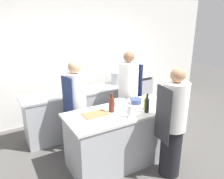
{
  "coord_description": "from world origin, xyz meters",
  "views": [
    {
      "loc": [
        -1.74,
        -2.65,
        2.28
      ],
      "look_at": [
        0.0,
        0.35,
        1.16
      ],
      "focal_mm": 35.0,
      "sensor_mm": 36.0,
      "label": 1
    }
  ],
  "objects_px": {
    "chef_at_prep_near": "(173,125)",
    "bowl_ceramic_blue": "(132,110)",
    "oven_range": "(133,92)",
    "bottle_cooking_oil": "(112,105)",
    "stockpot": "(117,78)",
    "chef_at_pass_far": "(77,106)",
    "bowl_prep_small": "(120,102)",
    "chef_at_stove": "(128,96)",
    "bottle_olive_oil": "(130,111)",
    "bowl_mixing_large": "(136,101)",
    "bottle_wine": "(147,105)",
    "bottle_vinegar": "(146,104)",
    "cup": "(165,107)"
  },
  "relations": [
    {
      "from": "oven_range",
      "to": "bowl_mixing_large",
      "type": "distance_m",
      "value": 1.96
    },
    {
      "from": "cup",
      "to": "bottle_olive_oil",
      "type": "bearing_deg",
      "value": 176.09
    },
    {
      "from": "oven_range",
      "to": "bottle_cooking_oil",
      "type": "distance_m",
      "value": 2.39
    },
    {
      "from": "bottle_olive_oil",
      "to": "stockpot",
      "type": "bearing_deg",
      "value": 64.9
    },
    {
      "from": "chef_at_stove",
      "to": "bowl_mixing_large",
      "type": "xyz_separation_m",
      "value": [
        -0.17,
        -0.48,
        0.09
      ]
    },
    {
      "from": "oven_range",
      "to": "bottle_cooking_oil",
      "type": "bearing_deg",
      "value": -133.82
    },
    {
      "from": "chef_at_prep_near",
      "to": "cup",
      "type": "height_order",
      "value": "chef_at_prep_near"
    },
    {
      "from": "bowl_prep_small",
      "to": "stockpot",
      "type": "xyz_separation_m",
      "value": [
        0.6,
        1.1,
        0.09
      ]
    },
    {
      "from": "chef_at_prep_near",
      "to": "oven_range",
      "type": "bearing_deg",
      "value": -13.77
    },
    {
      "from": "chef_at_prep_near",
      "to": "cup",
      "type": "relative_size",
      "value": 19.14
    },
    {
      "from": "chef_at_stove",
      "to": "bottle_cooking_oil",
      "type": "bearing_deg",
      "value": -62.4
    },
    {
      "from": "bowl_ceramic_blue",
      "to": "stockpot",
      "type": "distance_m",
      "value": 1.55
    },
    {
      "from": "chef_at_prep_near",
      "to": "bottle_cooking_oil",
      "type": "relative_size",
      "value": 5.48
    },
    {
      "from": "bottle_cooking_oil",
      "to": "bowl_prep_small",
      "type": "xyz_separation_m",
      "value": [
        0.27,
        0.19,
        -0.08
      ]
    },
    {
      "from": "bottle_olive_oil",
      "to": "cup",
      "type": "xyz_separation_m",
      "value": [
        0.64,
        -0.04,
        -0.06
      ]
    },
    {
      "from": "oven_range",
      "to": "bowl_mixing_large",
      "type": "bearing_deg",
      "value": -124.33
    },
    {
      "from": "bottle_wine",
      "to": "bowl_mixing_large",
      "type": "bearing_deg",
      "value": 79.44
    },
    {
      "from": "chef_at_stove",
      "to": "bowl_prep_small",
      "type": "distance_m",
      "value": 0.59
    },
    {
      "from": "bowl_mixing_large",
      "to": "bowl_ceramic_blue",
      "type": "relative_size",
      "value": 1.18
    },
    {
      "from": "chef_at_stove",
      "to": "stockpot",
      "type": "bearing_deg",
      "value": 154.62
    },
    {
      "from": "oven_range",
      "to": "bottle_olive_oil",
      "type": "relative_size",
      "value": 3.66
    },
    {
      "from": "bowl_mixing_large",
      "to": "chef_at_stove",
      "type": "bearing_deg",
      "value": 70.2
    },
    {
      "from": "bottle_cooking_oil",
      "to": "cup",
      "type": "height_order",
      "value": "bottle_cooking_oil"
    },
    {
      "from": "bottle_olive_oil",
      "to": "bottle_wine",
      "type": "distance_m",
      "value": 0.33
    },
    {
      "from": "chef_at_prep_near",
      "to": "bowl_ceramic_blue",
      "type": "distance_m",
      "value": 0.65
    },
    {
      "from": "chef_at_stove",
      "to": "bottle_vinegar",
      "type": "distance_m",
      "value": 0.81
    },
    {
      "from": "bowl_prep_small",
      "to": "bottle_cooking_oil",
      "type": "bearing_deg",
      "value": -144.76
    },
    {
      "from": "bottle_olive_oil",
      "to": "bowl_mixing_large",
      "type": "bearing_deg",
      "value": 45.04
    },
    {
      "from": "chef_at_prep_near",
      "to": "chef_at_pass_far",
      "type": "relative_size",
      "value": 1.01
    },
    {
      "from": "bottle_olive_oil",
      "to": "stockpot",
      "type": "relative_size",
      "value": 0.99
    },
    {
      "from": "chef_at_prep_near",
      "to": "bottle_olive_oil",
      "type": "distance_m",
      "value": 0.65
    },
    {
      "from": "bowl_ceramic_blue",
      "to": "bowl_mixing_large",
      "type": "bearing_deg",
      "value": 43.99
    },
    {
      "from": "bottle_wine",
      "to": "bowl_mixing_large",
      "type": "xyz_separation_m",
      "value": [
        0.07,
        0.39,
        -0.08
      ]
    },
    {
      "from": "oven_range",
      "to": "chef_at_stove",
      "type": "distance_m",
      "value": 1.46
    },
    {
      "from": "cup",
      "to": "stockpot",
      "type": "distance_m",
      "value": 1.63
    },
    {
      "from": "bottle_cooking_oil",
      "to": "stockpot",
      "type": "relative_size",
      "value": 1.19
    },
    {
      "from": "chef_at_prep_near",
      "to": "stockpot",
      "type": "xyz_separation_m",
      "value": [
        0.25,
        1.98,
        0.2
      ]
    },
    {
      "from": "oven_range",
      "to": "bottle_cooking_oil",
      "type": "relative_size",
      "value": 3.03
    },
    {
      "from": "oven_range",
      "to": "bottle_wine",
      "type": "xyz_separation_m",
      "value": [
        -1.14,
        -1.96,
        0.57
      ]
    },
    {
      "from": "bottle_cooking_oil",
      "to": "bowl_ceramic_blue",
      "type": "height_order",
      "value": "bottle_cooking_oil"
    },
    {
      "from": "bottle_vinegar",
      "to": "cup",
      "type": "xyz_separation_m",
      "value": [
        0.26,
        -0.15,
        -0.05
      ]
    },
    {
      "from": "chef_at_pass_far",
      "to": "chef_at_prep_near",
      "type": "bearing_deg",
      "value": -157.46
    },
    {
      "from": "cup",
      "to": "bowl_prep_small",
      "type": "bearing_deg",
      "value": 133.56
    },
    {
      "from": "chef_at_pass_far",
      "to": "stockpot",
      "type": "xyz_separation_m",
      "value": [
        1.2,
        0.62,
        0.2
      ]
    },
    {
      "from": "bowl_mixing_large",
      "to": "cup",
      "type": "distance_m",
      "value": 0.51
    },
    {
      "from": "chef_at_prep_near",
      "to": "bottle_wine",
      "type": "bearing_deg",
      "value": 30.32
    },
    {
      "from": "oven_range",
      "to": "bottle_vinegar",
      "type": "relative_size",
      "value": 3.76
    },
    {
      "from": "oven_range",
      "to": "chef_at_pass_far",
      "type": "relative_size",
      "value": 0.56
    },
    {
      "from": "bottle_wine",
      "to": "bottle_cooking_oil",
      "type": "xyz_separation_m",
      "value": [
        -0.46,
        0.29,
        0.0
      ]
    },
    {
      "from": "cup",
      "to": "chef_at_prep_near",
      "type": "bearing_deg",
      "value": -114.21
    }
  ]
}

